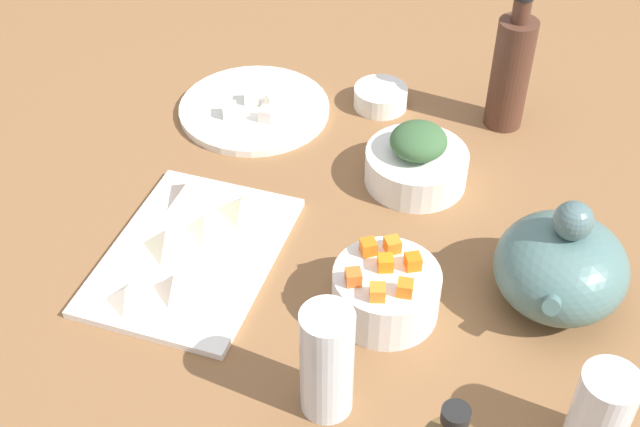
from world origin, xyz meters
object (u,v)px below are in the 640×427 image
(bowl_carrots, at_px, (386,293))
(bowl_small_side, at_px, (381,97))
(drinking_glass_0, at_px, (600,414))
(bottle_1, at_px, (511,71))
(plate_tofu, at_px, (254,109))
(bowl_greens, at_px, (416,167))
(drinking_glass_1, at_px, (327,362))
(teapot, at_px, (561,266))
(cutting_board, at_px, (192,255))

(bowl_carrots, xyz_separation_m, bowl_small_side, (-0.42, -0.14, -0.02))
(bowl_carrots, xyz_separation_m, drinking_glass_0, (0.10, 0.26, 0.03))
(bottle_1, bearing_deg, plate_tofu, -72.82)
(bowl_greens, distance_m, bowl_carrots, 0.26)
(plate_tofu, distance_m, drinking_glass_1, 0.57)
(drinking_glass_0, bearing_deg, drinking_glass_1, -79.75)
(bowl_greens, height_order, bowl_carrots, bowl_carrots)
(teapot, bearing_deg, drinking_glass_0, 19.90)
(teapot, bearing_deg, bowl_greens, -125.49)
(bowl_small_side, relative_size, teapot, 0.48)
(bowl_greens, relative_size, teapot, 0.81)
(bowl_greens, bearing_deg, drinking_glass_1, 2.79)
(plate_tofu, xyz_separation_m, drinking_glass_1, (0.48, 0.31, 0.07))
(plate_tofu, relative_size, bowl_small_side, 2.79)
(bowl_small_side, xyz_separation_m, teapot, (0.32, 0.33, 0.04))
(bowl_small_side, bearing_deg, bottle_1, 97.65)
(drinking_glass_1, bearing_deg, teapot, 140.27)
(plate_tofu, height_order, bowl_small_side, bowl_small_side)
(plate_tofu, relative_size, bottle_1, 1.06)
(bowl_greens, bearing_deg, drinking_glass_0, 39.66)
(bowl_greens, xyz_separation_m, bowl_small_side, (-0.16, -0.11, -0.01))
(cutting_board, bearing_deg, bottle_1, 145.10)
(bowl_greens, relative_size, bowl_carrots, 1.13)
(drinking_glass_0, bearing_deg, bowl_small_side, -142.25)
(plate_tofu, bearing_deg, bottle_1, 107.18)
(cutting_board, relative_size, bowl_greens, 1.97)
(bowl_small_side, xyz_separation_m, drinking_glass_0, (0.52, 0.40, 0.04))
(plate_tofu, xyz_separation_m, bowl_greens, (0.07, 0.29, 0.02))
(plate_tofu, xyz_separation_m, bottle_1, (-0.12, 0.38, 0.09))
(cutting_board, height_order, plate_tofu, plate_tofu)
(bottle_1, distance_m, drinking_glass_1, 0.60)
(bottle_1, height_order, drinking_glass_0, bottle_1)
(bowl_greens, xyz_separation_m, bottle_1, (-0.19, 0.09, 0.07))
(teapot, bearing_deg, cutting_board, -77.79)
(cutting_board, relative_size, plate_tofu, 1.21)
(drinking_glass_1, bearing_deg, bowl_greens, -177.21)
(plate_tofu, height_order, teapot, teapot)
(bottle_1, bearing_deg, drinking_glass_1, -6.39)
(teapot, xyz_separation_m, drinking_glass_0, (0.20, 0.07, -0.00))
(teapot, bearing_deg, bowl_carrots, -63.57)
(cutting_board, distance_m, teapot, 0.46)
(cutting_board, relative_size, bowl_small_side, 3.36)
(plate_tofu, xyz_separation_m, teapot, (0.23, 0.51, 0.05))
(cutting_board, height_order, bowl_greens, bowl_greens)
(drinking_glass_0, relative_size, drinking_glass_1, 0.80)
(bowl_carrots, height_order, drinking_glass_0, drinking_glass_0)
(drinking_glass_1, bearing_deg, bowl_small_side, -167.48)
(plate_tofu, relative_size, drinking_glass_1, 1.65)
(teapot, relative_size, drinking_glass_1, 1.24)
(bowl_greens, relative_size, drinking_glass_1, 1.01)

